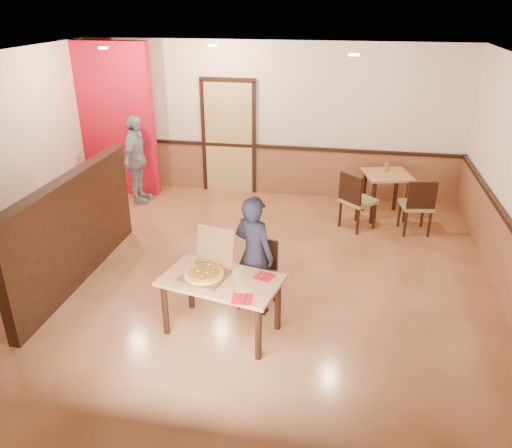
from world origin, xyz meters
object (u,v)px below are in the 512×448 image
(main_table, at_px, (221,287))
(pizza_box, at_px, (206,271))
(diner_chair, at_px, (259,270))
(side_chair_right, at_px, (418,204))
(side_chair_left, at_px, (356,199))
(condiment, at_px, (386,167))
(passerby, at_px, (136,160))
(diner, at_px, (254,255))
(side_table, at_px, (386,183))

(main_table, xyz_separation_m, pizza_box, (-0.18, 0.04, 0.17))
(diner_chair, distance_m, pizza_box, 0.84)
(side_chair_right, bearing_deg, side_chair_left, -10.84)
(main_table, relative_size, condiment, 8.78)
(diner_chair, bearing_deg, passerby, 146.34)
(side_chair_left, distance_m, condiment, 0.90)
(main_table, xyz_separation_m, side_chair_right, (2.41, 3.07, -0.07))
(side_chair_left, relative_size, passerby, 0.60)
(diner, bearing_deg, main_table, 89.95)
(diner, bearing_deg, condiment, -90.04)
(side_chair_left, bearing_deg, passerby, 35.85)
(side_chair_right, height_order, side_table, side_chair_right)
(side_chair_right, bearing_deg, diner_chair, 38.88)
(side_chair_right, xyz_separation_m, condiment, (-0.48, 0.70, 0.35))
(diner_chair, bearing_deg, side_table, 74.31)
(side_table, distance_m, diner, 3.58)
(side_chair_right, bearing_deg, passerby, -15.88)
(passerby, bearing_deg, pizza_box, -147.81)
(side_chair_left, height_order, side_table, side_chair_left)
(side_table, bearing_deg, passerby, -178.63)
(side_table, bearing_deg, side_chair_left, -129.63)
(diner, bearing_deg, passerby, -21.10)
(passerby, bearing_deg, main_table, -146.14)
(side_chair_right, distance_m, passerby, 4.91)
(side_table, bearing_deg, pizza_box, -120.19)
(diner_chair, xyz_separation_m, pizza_box, (-0.47, -0.62, 0.30))
(main_table, xyz_separation_m, diner, (0.27, 0.52, 0.15))
(main_table, relative_size, diner, 0.96)
(passerby, bearing_deg, side_table, -89.34)
(side_chair_right, relative_size, passerby, 0.58)
(side_chair_right, bearing_deg, condiment, -65.39)
(main_table, height_order, diner_chair, diner_chair)
(main_table, relative_size, side_chair_left, 1.47)
(diner_chair, height_order, diner, diner)
(side_chair_left, distance_m, side_table, 0.79)
(side_table, xyz_separation_m, diner, (-1.68, -3.16, 0.13))
(diner_chair, distance_m, side_chair_left, 2.68)
(side_table, xyz_separation_m, condiment, (-0.02, 0.08, 0.26))
(diner_chair, height_order, pizza_box, pizza_box)
(side_chair_left, relative_size, condiment, 5.97)
(pizza_box, bearing_deg, side_chair_right, 62.93)
(diner, distance_m, passerby, 4.10)
(main_table, height_order, passerby, passerby)
(condiment, bearing_deg, pizza_box, -119.45)
(side_table, bearing_deg, diner_chair, -118.59)
(side_chair_left, height_order, condiment, side_chair_left)
(side_chair_left, bearing_deg, side_table, -86.56)
(pizza_box, bearing_deg, diner, 60.95)
(diner_chair, xyz_separation_m, side_table, (1.65, 3.02, 0.15))
(side_chair_left, height_order, pizza_box, pizza_box)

